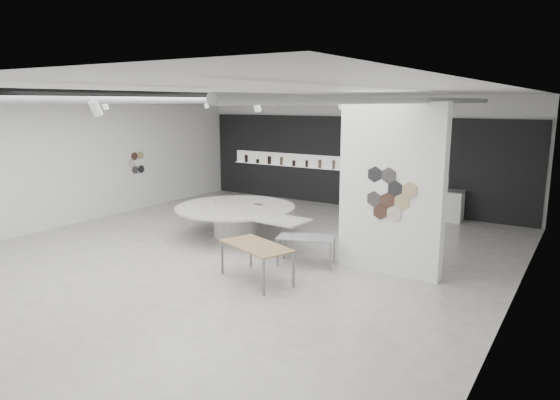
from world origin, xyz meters
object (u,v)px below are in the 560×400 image
Objects in this scene: partition_column at (391,190)px; display_island at (237,217)px; kitchen_counter at (436,204)px; sample_table_stone at (306,239)px; sample_table_wood at (256,248)px.

display_island is at bearing 172.74° from partition_column.
kitchen_counter is (-0.54, 5.54, -1.33)m from partition_column.
partition_column is at bearing -2.91° from display_island.
kitchen_counter is at bearing 78.89° from sample_table_stone.
partition_column is at bearing 43.05° from sample_table_wood.
sample_table_wood is (-2.08, -1.94, -1.10)m from partition_column.
display_island is at bearing 133.99° from sample_table_wood.
display_island reaches higher than sample_table_stone.
sample_table_wood reaches higher than sample_table_stone.
kitchen_counter is (3.97, 4.96, -0.07)m from display_island.
display_island is 2.98m from sample_table_stone.
partition_column is 2.17m from sample_table_stone.
partition_column is 3.05m from sample_table_wood.
partition_column is 2.15× the size of kitchen_counter.
partition_column is at bearing -86.38° from kitchen_counter.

